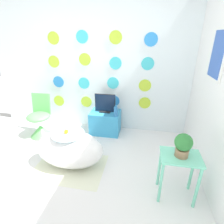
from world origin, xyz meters
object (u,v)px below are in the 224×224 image
at_px(tv, 105,104).
at_px(potted_plant_left, 183,144).
at_px(bathtub, 70,149).
at_px(chair, 40,123).
at_px(vase, 116,111).

bearing_deg(tv, potted_plant_left, -49.20).
bearing_deg(bathtub, chair, 142.49).
bearing_deg(potted_plant_left, bathtub, 168.70).
xyz_separation_m(chair, tv, (1.17, 0.35, 0.33)).
height_order(bathtub, vase, vase).
distance_m(bathtub, potted_plant_left, 1.51).
height_order(chair, vase, chair).
height_order(bathtub, chair, chair).
relative_size(chair, vase, 3.93).
xyz_separation_m(chair, vase, (1.40, 0.19, 0.27)).
bearing_deg(bathtub, potted_plant_left, -11.30).
bearing_deg(bathtub, vase, 59.44).
bearing_deg(potted_plant_left, tv, 130.80).
relative_size(vase, potted_plant_left, 0.76).
bearing_deg(vase, tv, 145.33).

